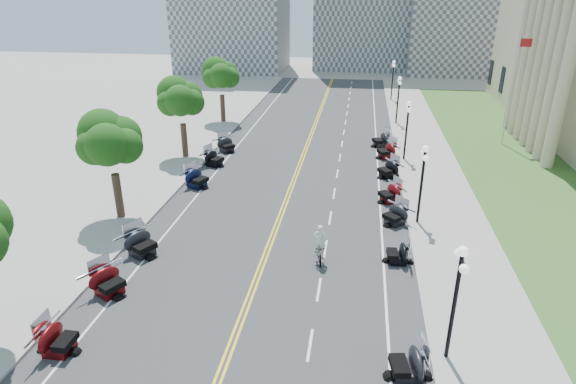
{
  "coord_description": "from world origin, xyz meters",
  "views": [
    {
      "loc": [
        4.66,
        -23.71,
        13.57
      ],
      "look_at": [
        0.59,
        3.15,
        2.0
      ],
      "focal_mm": 30.0,
      "sensor_mm": 36.0,
      "label": 1
    }
  ],
  "objects_px": {
    "flagpole": "(511,91)",
    "motorcycle_n_3": "(408,363)",
    "cyclist_rider": "(320,228)",
    "bicycle": "(319,253)"
  },
  "relations": [
    {
      "from": "motorcycle_n_3",
      "to": "cyclist_rider",
      "type": "relative_size",
      "value": 1.07
    },
    {
      "from": "flagpole",
      "to": "cyclist_rider",
      "type": "distance_m",
      "value": 27.97
    },
    {
      "from": "flagpole",
      "to": "cyclist_rider",
      "type": "height_order",
      "value": "flagpole"
    },
    {
      "from": "bicycle",
      "to": "cyclist_rider",
      "type": "height_order",
      "value": "cyclist_rider"
    },
    {
      "from": "motorcycle_n_3",
      "to": "cyclist_rider",
      "type": "bearing_deg",
      "value": -162.24
    },
    {
      "from": "flagpole",
      "to": "motorcycle_n_3",
      "type": "height_order",
      "value": "flagpole"
    },
    {
      "from": "cyclist_rider",
      "to": "motorcycle_n_3",
      "type": "bearing_deg",
      "value": 117.19
    },
    {
      "from": "flagpole",
      "to": "motorcycle_n_3",
      "type": "xyz_separation_m",
      "value": [
        -11.0,
        -31.23,
        -4.31
      ]
    },
    {
      "from": "cyclist_rider",
      "to": "bicycle",
      "type": "bearing_deg",
      "value": -0.0
    },
    {
      "from": "flagpole",
      "to": "bicycle",
      "type": "bearing_deg",
      "value": -122.69
    }
  ]
}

